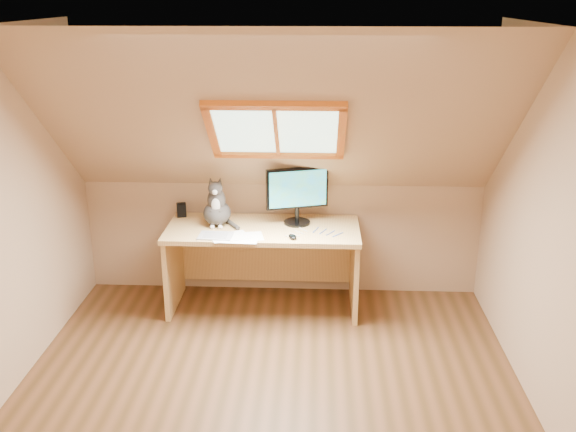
{
  "coord_description": "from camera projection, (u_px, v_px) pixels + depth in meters",
  "views": [
    {
      "loc": [
        0.31,
        -3.62,
        2.58
      ],
      "look_at": [
        0.09,
        1.0,
        0.97
      ],
      "focal_mm": 40.0,
      "sensor_mm": 36.0,
      "label": 1
    }
  ],
  "objects": [
    {
      "name": "monitor",
      "position": [
        297.0,
        192.0,
        5.34
      ],
      "size": [
        0.52,
        0.22,
        0.49
      ],
      "color": "black",
      "rests_on": "desk"
    },
    {
      "name": "mouse",
      "position": [
        293.0,
        237.0,
        5.09
      ],
      "size": [
        0.09,
        0.12,
        0.03
      ],
      "primitive_type": "ellipsoid",
      "rotation": [
        0.0,
        0.0,
        0.42
      ],
      "color": "black",
      "rests_on": "desk"
    },
    {
      "name": "cables",
      "position": [
        315.0,
        233.0,
        5.21
      ],
      "size": [
        0.51,
        0.26,
        0.01
      ],
      "color": "silver",
      "rests_on": "desk"
    },
    {
      "name": "papers",
      "position": [
        238.0,
        238.0,
        5.1
      ],
      "size": [
        0.35,
        0.3,
        0.01
      ],
      "color": "white",
      "rests_on": "desk"
    },
    {
      "name": "graphics_tablet",
      "position": [
        216.0,
        236.0,
        5.14
      ],
      "size": [
        0.28,
        0.21,
        0.01
      ],
      "primitive_type": "cube",
      "rotation": [
        0.0,
        0.0,
        -0.05
      ],
      "color": "#B2B2B7",
      "rests_on": "desk"
    },
    {
      "name": "desk_speaker",
      "position": [
        181.0,
        210.0,
        5.59
      ],
      "size": [
        0.1,
        0.1,
        0.12
      ],
      "primitive_type": "cube",
      "rotation": [
        0.0,
        0.0,
        0.25
      ],
      "color": "black",
      "rests_on": "desk"
    },
    {
      "name": "desk",
      "position": [
        264.0,
        249.0,
        5.48
      ],
      "size": [
        1.61,
        0.7,
        0.73
      ],
      "color": "#DCB168",
      "rests_on": "ground"
    },
    {
      "name": "ground",
      "position": [
        268.0,
        402.0,
        4.28
      ],
      "size": [
        3.5,
        3.5,
        0.0
      ],
      "primitive_type": "plane",
      "color": "brown",
      "rests_on": "ground"
    },
    {
      "name": "cat",
      "position": [
        217.0,
        207.0,
        5.36
      ],
      "size": [
        0.25,
        0.29,
        0.43
      ],
      "color": "#3F3B38",
      "rests_on": "desk"
    },
    {
      "name": "room_shell",
      "position": [
        264.0,
        203.0,
        3.72
      ],
      "size": [
        3.52,
        3.52,
        2.41
      ],
      "color": "tan",
      "rests_on": "ground"
    }
  ]
}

